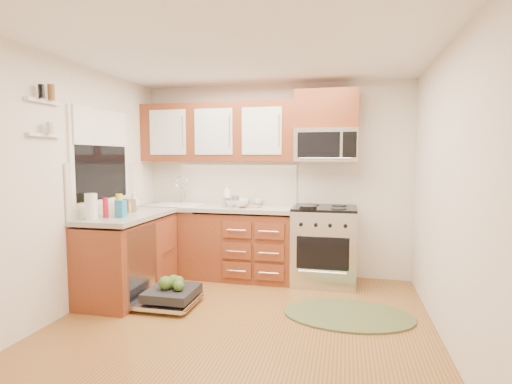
% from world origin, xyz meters
% --- Properties ---
extents(floor, '(3.50, 3.50, 0.00)m').
position_xyz_m(floor, '(0.00, 0.00, 0.00)').
color(floor, brown).
rests_on(floor, ground).
extents(ceiling, '(3.50, 3.50, 0.00)m').
position_xyz_m(ceiling, '(0.00, 0.00, 2.50)').
color(ceiling, white).
rests_on(ceiling, ground).
extents(wall_back, '(3.50, 0.04, 2.50)m').
position_xyz_m(wall_back, '(0.00, 1.75, 1.25)').
color(wall_back, silver).
rests_on(wall_back, ground).
extents(wall_front, '(3.50, 0.04, 2.50)m').
position_xyz_m(wall_front, '(0.00, -1.75, 1.25)').
color(wall_front, silver).
rests_on(wall_front, ground).
extents(wall_left, '(0.04, 3.50, 2.50)m').
position_xyz_m(wall_left, '(-1.75, 0.00, 1.25)').
color(wall_left, silver).
rests_on(wall_left, ground).
extents(wall_right, '(0.04, 3.50, 2.50)m').
position_xyz_m(wall_right, '(1.75, 0.00, 1.25)').
color(wall_right, silver).
rests_on(wall_right, ground).
extents(base_cabinet_back, '(2.05, 0.60, 0.85)m').
position_xyz_m(base_cabinet_back, '(-0.73, 1.45, 0.42)').
color(base_cabinet_back, '#602B15').
rests_on(base_cabinet_back, ground).
extents(base_cabinet_left, '(0.60, 1.25, 0.85)m').
position_xyz_m(base_cabinet_left, '(-1.45, 0.52, 0.42)').
color(base_cabinet_left, '#602B15').
rests_on(base_cabinet_left, ground).
extents(countertop_back, '(2.07, 0.64, 0.05)m').
position_xyz_m(countertop_back, '(-0.72, 1.44, 0.90)').
color(countertop_back, '#A09A92').
rests_on(countertop_back, base_cabinet_back).
extents(countertop_left, '(0.64, 1.27, 0.05)m').
position_xyz_m(countertop_left, '(-1.44, 0.53, 0.90)').
color(countertop_left, '#A09A92').
rests_on(countertop_left, base_cabinet_left).
extents(backsplash_back, '(2.05, 0.02, 0.57)m').
position_xyz_m(backsplash_back, '(-0.73, 1.74, 1.21)').
color(backsplash_back, beige).
rests_on(backsplash_back, ground).
extents(backsplash_left, '(0.02, 1.25, 0.57)m').
position_xyz_m(backsplash_left, '(-1.74, 0.52, 1.21)').
color(backsplash_left, beige).
rests_on(backsplash_left, ground).
extents(upper_cabinets, '(2.05, 0.35, 0.75)m').
position_xyz_m(upper_cabinets, '(-0.73, 1.57, 1.88)').
color(upper_cabinets, '#602B15').
rests_on(upper_cabinets, ground).
extents(cabinet_over_mw, '(0.76, 0.35, 0.47)m').
position_xyz_m(cabinet_over_mw, '(0.68, 1.57, 2.13)').
color(cabinet_over_mw, '#602B15').
rests_on(cabinet_over_mw, ground).
extents(range, '(0.76, 0.64, 0.95)m').
position_xyz_m(range, '(0.68, 1.43, 0.47)').
color(range, silver).
rests_on(range, ground).
extents(microwave, '(0.76, 0.38, 0.40)m').
position_xyz_m(microwave, '(0.68, 1.55, 1.70)').
color(microwave, silver).
rests_on(microwave, ground).
extents(sink, '(0.62, 0.50, 0.26)m').
position_xyz_m(sink, '(-1.25, 1.42, 0.80)').
color(sink, white).
rests_on(sink, ground).
extents(dishwasher, '(0.70, 0.60, 0.20)m').
position_xyz_m(dishwasher, '(-0.86, 0.30, 0.10)').
color(dishwasher, silver).
rests_on(dishwasher, ground).
extents(window, '(0.03, 1.05, 1.05)m').
position_xyz_m(window, '(-1.74, 0.50, 1.55)').
color(window, white).
rests_on(window, ground).
extents(window_blind, '(0.02, 0.96, 0.40)m').
position_xyz_m(window_blind, '(-1.71, 0.50, 1.88)').
color(window_blind, white).
rests_on(window_blind, ground).
extents(shelf_upper, '(0.04, 0.40, 0.03)m').
position_xyz_m(shelf_upper, '(-1.72, -0.35, 2.05)').
color(shelf_upper, white).
rests_on(shelf_upper, ground).
extents(shelf_lower, '(0.04, 0.40, 0.03)m').
position_xyz_m(shelf_lower, '(-1.72, -0.35, 1.75)').
color(shelf_lower, white).
rests_on(shelf_lower, ground).
extents(rug, '(1.40, 1.05, 0.02)m').
position_xyz_m(rug, '(0.97, 0.44, 0.01)').
color(rug, '#555F36').
rests_on(rug, ground).
extents(skillet, '(0.23, 0.23, 0.04)m').
position_xyz_m(skillet, '(0.50, 1.18, 0.97)').
color(skillet, black).
rests_on(skillet, range).
extents(stock_pot, '(0.28, 0.28, 0.12)m').
position_xyz_m(stock_pot, '(-0.49, 1.34, 0.99)').
color(stock_pot, silver).
rests_on(stock_pot, countertop_back).
extents(cutting_board, '(0.27, 0.19, 0.02)m').
position_xyz_m(cutting_board, '(-0.24, 1.40, 0.93)').
color(cutting_board, '#9D7247').
rests_on(cutting_board, countertop_back).
extents(canister, '(0.13, 0.13, 0.16)m').
position_xyz_m(canister, '(-0.40, 1.25, 1.01)').
color(canister, silver).
rests_on(canister, countertop_back).
extents(paper_towel_roll, '(0.13, 0.13, 0.27)m').
position_xyz_m(paper_towel_roll, '(-1.58, 0.07, 1.06)').
color(paper_towel_roll, white).
rests_on(paper_towel_roll, countertop_left).
extents(mustard_bottle, '(0.09, 0.09, 0.23)m').
position_xyz_m(mustard_bottle, '(-1.47, 0.41, 1.04)').
color(mustard_bottle, yellow).
rests_on(mustard_bottle, countertop_left).
extents(red_bottle, '(0.07, 0.07, 0.21)m').
position_xyz_m(red_bottle, '(-1.51, 0.21, 1.03)').
color(red_bottle, red).
rests_on(red_bottle, countertop_left).
extents(wooden_box, '(0.18, 0.16, 0.15)m').
position_xyz_m(wooden_box, '(-1.51, 0.64, 1.00)').
color(wooden_box, brown).
rests_on(wooden_box, countertop_left).
extents(blue_carton, '(0.13, 0.09, 0.18)m').
position_xyz_m(blue_carton, '(-1.37, 0.27, 1.01)').
color(blue_carton, '#2887BB').
rests_on(blue_carton, countertop_left).
extents(bowl_a, '(0.33, 0.33, 0.07)m').
position_xyz_m(bowl_a, '(-0.47, 1.60, 0.96)').
color(bowl_a, '#999999').
rests_on(bowl_a, countertop_back).
extents(bowl_b, '(0.32, 0.32, 0.09)m').
position_xyz_m(bowl_b, '(-0.41, 1.34, 0.97)').
color(bowl_b, '#999999').
rests_on(bowl_b, countertop_back).
extents(cup, '(0.13, 0.13, 0.09)m').
position_xyz_m(cup, '(-0.20, 1.65, 0.97)').
color(cup, '#999999').
rests_on(cup, countertop_back).
extents(soap_bottle_a, '(0.14, 0.14, 0.28)m').
position_xyz_m(soap_bottle_a, '(-0.57, 1.46, 1.07)').
color(soap_bottle_a, '#999999').
rests_on(soap_bottle_a, countertop_back).
extents(soap_bottle_b, '(0.09, 0.09, 0.19)m').
position_xyz_m(soap_bottle_b, '(-1.49, 0.62, 1.02)').
color(soap_bottle_b, '#999999').
rests_on(soap_bottle_b, countertop_left).
extents(soap_bottle_c, '(0.16, 0.16, 0.19)m').
position_xyz_m(soap_bottle_c, '(-1.60, 0.93, 1.02)').
color(soap_bottle_c, '#999999').
rests_on(soap_bottle_c, countertop_left).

